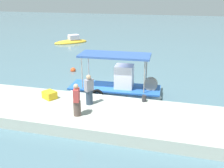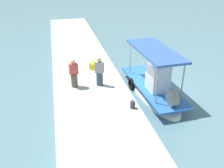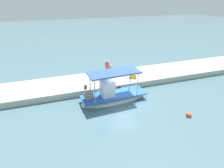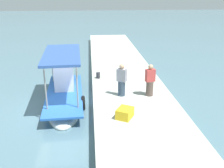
% 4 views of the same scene
% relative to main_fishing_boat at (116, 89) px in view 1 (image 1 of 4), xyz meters
% --- Properties ---
extents(ground_plane, '(120.00, 120.00, 0.00)m').
position_rel_main_fishing_boat_xyz_m(ground_plane, '(-0.89, 0.20, -0.46)').
color(ground_plane, slate).
extents(dock_quay, '(36.00, 4.03, 0.58)m').
position_rel_main_fishing_boat_xyz_m(dock_quay, '(-0.89, -3.48, -0.16)').
color(dock_quay, '#B3B8AA').
rests_on(dock_quay, ground_plane).
extents(main_fishing_boat, '(6.00, 2.14, 3.02)m').
position_rel_main_fishing_boat_xyz_m(main_fishing_boat, '(0.00, 0.00, 0.00)').
color(main_fishing_boat, silver).
rests_on(main_fishing_boat, ground_plane).
extents(fisherman_near_bollard, '(0.50, 0.53, 1.64)m').
position_rel_main_fishing_boat_xyz_m(fisherman_near_bollard, '(-0.76, -2.91, 0.87)').
color(fisherman_near_bollard, '#314154').
rests_on(fisherman_near_bollard, dock_quay).
extents(fisherman_by_crate, '(0.43, 0.50, 1.62)m').
position_rel_main_fishing_boat_xyz_m(fisherman_by_crate, '(-0.87, -4.32, 0.86)').
color(fisherman_by_crate, brown).
rests_on(fisherman_by_crate, dock_quay).
extents(mooring_bollard, '(0.24, 0.24, 0.36)m').
position_rel_main_fishing_boat_xyz_m(mooring_bollard, '(2.00, -1.84, 0.31)').
color(mooring_bollard, '#2D2D33').
rests_on(mooring_bollard, dock_quay).
extents(cargo_crate, '(0.91, 0.85, 0.42)m').
position_rel_main_fishing_boat_xyz_m(cargo_crate, '(-3.16, -2.77, 0.34)').
color(cargo_crate, yellow).
rests_on(cargo_crate, dock_quay).
extents(marker_buoy, '(0.44, 0.44, 0.44)m').
position_rel_main_fishing_boat_xyz_m(marker_buoy, '(-4.73, 4.14, -0.37)').
color(marker_buoy, '#EE4F20').
rests_on(marker_buoy, ground_plane).
extents(moored_boat_near, '(4.34, 4.23, 1.25)m').
position_rel_main_fishing_boat_xyz_m(moored_boat_near, '(-9.87, 15.65, -0.29)').
color(moored_boat_near, gold).
rests_on(moored_boat_near, ground_plane).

